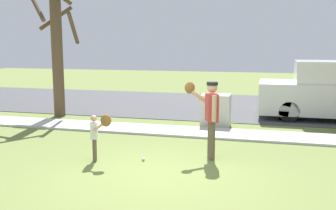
% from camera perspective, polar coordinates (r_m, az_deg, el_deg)
% --- Properties ---
extents(ground_plane, '(48.00, 48.00, 0.00)m').
position_cam_1_polar(ground_plane, '(10.74, 4.01, -4.24)').
color(ground_plane, olive).
extents(sidewalk_strip, '(36.00, 1.20, 0.06)m').
position_cam_1_polar(sidewalk_strip, '(10.83, 4.11, -3.97)').
color(sidewalk_strip, beige).
rests_on(sidewalk_strip, ground).
extents(road_surface, '(36.00, 6.80, 0.02)m').
position_cam_1_polar(road_surface, '(15.69, 7.51, -0.07)').
color(road_surface, '#424244').
rests_on(road_surface, ground).
extents(person_adult, '(0.79, 0.56, 1.66)m').
position_cam_1_polar(person_adult, '(8.30, 6.10, -0.87)').
color(person_adult, brown).
rests_on(person_adult, ground).
extents(person_child, '(0.52, 0.33, 1.03)m').
position_cam_1_polar(person_child, '(8.23, -10.23, -3.67)').
color(person_child, brown).
rests_on(person_child, ground).
extents(baseball, '(0.07, 0.07, 0.07)m').
position_cam_1_polar(baseball, '(8.33, -3.61, -7.88)').
color(baseball, white).
rests_on(baseball, ground).
extents(utility_cabinet, '(0.85, 0.64, 0.95)m').
position_cam_1_polar(utility_cabinet, '(11.74, 6.98, -0.78)').
color(utility_cabinet, beige).
rests_on(utility_cabinet, ground).
extents(street_tree_far, '(1.84, 1.88, 4.53)m').
position_cam_1_polar(street_tree_far, '(13.63, -15.92, 8.52)').
color(street_tree_far, brown).
rests_on(street_tree_far, ground).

